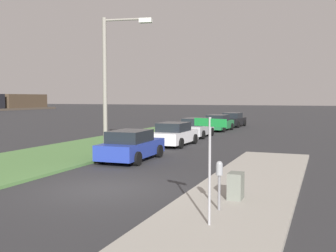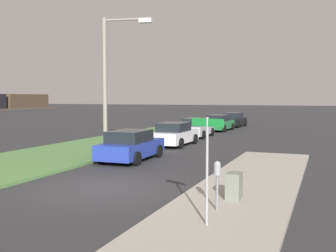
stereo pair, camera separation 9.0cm
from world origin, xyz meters
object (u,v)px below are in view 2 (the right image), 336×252
object	(u,v)px
parked_car_blue	(131,146)
streetlight	(111,74)
parked_car_white	(174,134)
street_sign	(207,157)
parked_car_silver	(196,128)
utility_box	(234,188)
parking_meter	(217,175)
parked_car_black	(234,120)
parked_car_green	(219,123)

from	to	relation	value
parked_car_blue	streetlight	bearing A→B (deg)	42.68
parked_car_white	street_sign	distance (m)	16.39
parked_car_silver	street_sign	xyz separation A→B (m)	(-20.79, -6.86, 0.99)
utility_box	parked_car_white	bearing A→B (deg)	27.70
parked_car_blue	parking_meter	world-z (taller)	parked_car_blue
parked_car_black	parked_car_silver	bearing A→B (deg)	-178.59
parked_car_white	utility_box	world-z (taller)	parked_car_white
parking_meter	parked_car_white	bearing A→B (deg)	24.92
parked_car_silver	parked_car_green	xyz separation A→B (m)	(6.35, -0.13, 0.00)
parked_car_white	parked_car_black	world-z (taller)	same
parked_car_silver	parked_car_black	size ratio (longest dim) A/B	0.99
parking_meter	street_sign	distance (m)	1.44
parked_car_silver	parked_car_black	distance (m)	11.93
parked_car_silver	parking_meter	bearing A→B (deg)	-162.42
parked_car_black	streetlight	size ratio (longest dim) A/B	0.58
parking_meter	street_sign	world-z (taller)	street_sign
parked_car_black	streetlight	distance (m)	21.90
parked_car_white	parked_car_silver	size ratio (longest dim) A/B	0.99
parked_car_silver	street_sign	size ratio (longest dim) A/B	1.67
parking_meter	street_sign	bearing A→B (deg)	-175.72
parked_car_black	utility_box	size ratio (longest dim) A/B	4.87
parked_car_blue	parked_car_green	size ratio (longest dim) A/B	0.99
parked_car_green	parked_car_black	xyz separation A→B (m)	(5.58, -0.15, 0.00)
street_sign	streetlight	bearing A→B (deg)	38.34
parked_car_green	parking_meter	world-z (taller)	parked_car_green
parked_car_black	street_sign	xyz separation A→B (m)	(-32.71, -6.58, 0.99)
parked_car_blue	street_sign	world-z (taller)	street_sign
parked_car_black	parked_car_white	bearing A→B (deg)	-176.93
parked_car_blue	parked_car_white	world-z (taller)	same
parked_car_black	parking_meter	distance (m)	32.10
parked_car_silver	parked_car_green	world-z (taller)	same
utility_box	parked_car_blue	bearing A→B (deg)	46.52
parking_meter	streetlight	world-z (taller)	streetlight
parked_car_black	utility_box	world-z (taller)	parked_car_black
utility_box	parking_meter	bearing A→B (deg)	172.65
parked_car_white	streetlight	size ratio (longest dim) A/B	0.58
parked_car_white	parked_car_silver	world-z (taller)	same
parked_car_white	street_sign	xyz separation A→B (m)	(-15.02, -6.48, 0.99)
utility_box	street_sign	distance (m)	2.84
utility_box	street_sign	xyz separation A→B (m)	(-2.55, 0.07, 1.25)
parked_car_white	parked_car_silver	xyz separation A→B (m)	(5.77, 0.38, 0.00)
parking_meter	street_sign	size ratio (longest dim) A/B	0.54
street_sign	parked_car_white	bearing A→B (deg)	23.34
parked_car_green	utility_box	xyz separation A→B (m)	(-24.59, -6.80, -0.27)
parked_car_green	street_sign	size ratio (longest dim) A/B	1.69
parked_car_white	parked_car_silver	bearing A→B (deg)	4.17
parked_car_white	streetlight	xyz separation A→B (m)	(-3.77, 2.42, 3.67)
parked_car_blue	utility_box	distance (m)	8.77
utility_box	streetlight	world-z (taller)	streetlight
parked_car_green	parking_meter	distance (m)	26.70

